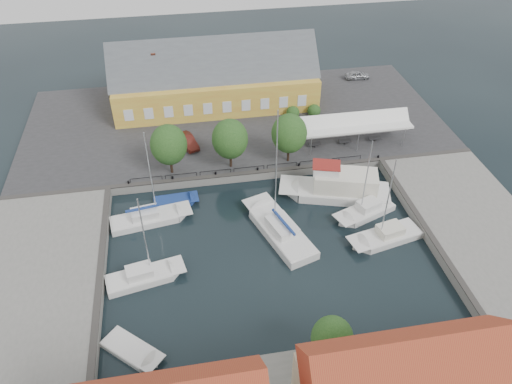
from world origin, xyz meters
TOP-DOWN VIEW (x-y plane):
  - ground at (0.00, 0.00)m, footprint 140.00×140.00m
  - north_quay at (0.00, 23.00)m, footprint 56.00×26.00m
  - west_quay at (-22.00, -2.00)m, footprint 12.00×24.00m
  - east_quay at (22.00, -2.00)m, footprint 12.00×24.00m
  - quay_edge_fittings at (0.02, 4.75)m, footprint 56.00×24.72m
  - warehouse at (-2.60, 28.36)m, footprint 28.56×14.00m
  - tent_canopy at (14.00, 14.50)m, footprint 14.00×4.00m
  - quay_trees at (-2.00, 12.00)m, footprint 18.20×4.20m
  - car_silver at (20.65, 32.07)m, footprint 3.89×1.72m
  - car_red at (-6.74, 17.42)m, footprint 2.80×4.49m
  - center_sailboat at (1.56, 0.56)m, footprint 6.41×11.21m
  - trawler at (9.48, 5.59)m, footprint 12.93×7.08m
  - east_boat_a at (11.37, 1.95)m, footprint 7.44×4.80m
  - east_boat_b at (12.15, -2.16)m, footprint 8.18×4.22m
  - west_boat_a at (-11.82, 4.87)m, footprint 8.97×3.79m
  - west_boat_c at (-12.38, -3.43)m, footprint 7.73×3.79m
  - launch_sw at (-13.36, -11.21)m, footprint 5.45×5.21m
  - launch_nw at (-8.93, 7.55)m, footprint 5.12×2.24m

SIDE VIEW (x-z plane):
  - ground at x=0.00m, z-range 0.00..0.00m
  - launch_nw at x=-8.93m, z-range -0.35..0.53m
  - launch_sw at x=-13.36m, z-range -0.40..0.58m
  - east_boat_b at x=12.15m, z-range -5.15..5.68m
  - west_boat_c at x=-12.38m, z-range -4.85..5.37m
  - east_boat_a at x=11.37m, z-range -4.89..5.42m
  - west_boat_a at x=-11.82m, z-range -5.50..6.05m
  - center_sailboat at x=1.56m, z-range -6.96..7.69m
  - north_quay at x=0.00m, z-range 0.00..1.00m
  - west_quay at x=-22.00m, z-range 0.00..1.00m
  - east_quay at x=22.00m, z-range 0.00..1.00m
  - trawler at x=9.48m, z-range -1.48..3.52m
  - quay_edge_fittings at x=0.02m, z-range 0.86..1.26m
  - car_silver at x=20.65m, z-range 1.00..2.30m
  - car_red at x=-6.74m, z-range 1.00..2.40m
  - tent_canopy at x=14.00m, z-range 2.27..5.10m
  - warehouse at x=-2.60m, z-range -0.35..9.20m
  - quay_trees at x=-2.00m, z-range 1.73..8.03m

